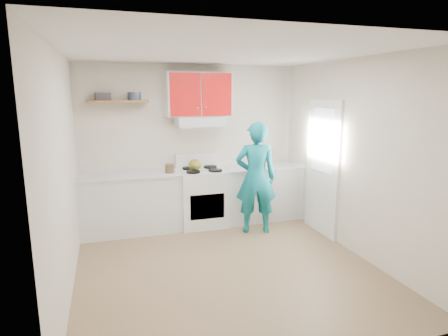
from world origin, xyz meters
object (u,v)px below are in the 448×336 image
object	(u,v)px
tin	(134,96)
person	(256,178)
stove	(202,198)
crock	(170,169)
kettle	(195,165)

from	to	relation	value
tin	person	world-z (taller)	tin
person	stove	bearing A→B (deg)	-23.21
stove	crock	distance (m)	0.75
kettle	stove	bearing A→B (deg)	-32.70
stove	kettle	bearing A→B (deg)	160.42
tin	crock	xyz separation A→B (m)	(0.47, -0.21, -1.12)
crock	stove	bearing A→B (deg)	6.39
stove	crock	xyz separation A→B (m)	(-0.54, -0.06, 0.52)
tin	kettle	world-z (taller)	tin
stove	person	distance (m)	0.99
crock	person	xyz separation A→B (m)	(1.25, -0.49, -0.12)
tin	crock	bearing A→B (deg)	-23.58
tin	kettle	distance (m)	1.42
stove	person	bearing A→B (deg)	-37.86
kettle	crock	size ratio (longest dim) A/B	1.30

